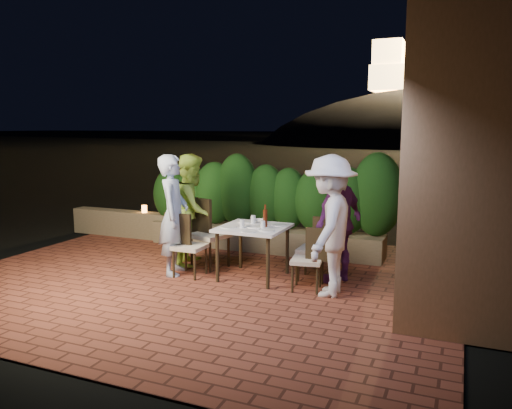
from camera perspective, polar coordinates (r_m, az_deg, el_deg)
The scene contains 32 objects.
ground at distance 6.93m, azimuth -8.04°, elevation -9.43°, with size 400.00×400.00×0.00m, color black.
terrace_floor at distance 7.36m, azimuth -6.02°, elevation -8.74°, with size 7.00×6.00×0.15m, color brown.
building_wall at distance 7.65m, azimuth 24.68°, elevation 10.74°, with size 1.60×5.00×5.00m, color #92623A.
window_pane at distance 7.16m, azimuth 18.25°, elevation 7.27°, with size 0.08×1.00×1.40m, color black.
window_frame at distance 7.16m, azimuth 18.17°, elevation 7.28°, with size 0.06×1.15×1.55m, color black.
planter at distance 8.77m, azimuth 0.76°, elevation -3.92°, with size 4.20×0.55×0.40m, color #706447.
hedge at distance 8.64m, azimuth 0.77°, elevation 0.93°, with size 4.00×0.70×1.10m, color #13390F, non-canonical shape.
parapet at distance 10.25m, azimuth -15.00°, elevation -2.08°, with size 2.20×0.30×0.50m, color #706447.
hill at distance 65.94m, azimuth 21.43°, elevation 2.96°, with size 52.00×40.00×22.00m, color black.
fortress at distance 66.18m, azimuth 22.16°, elevation 15.53°, with size 26.00×8.00×8.00m, color #FFCC7A, non-canonical shape.
dining_table at distance 7.14m, azimuth -0.31°, elevation -5.47°, with size 0.92×0.92×0.75m, color white, non-canonical shape.
plate_nw at distance 7.00m, azimuth -3.20°, elevation -2.59°, with size 0.22×0.22×0.01m, color white.
plate_sw at distance 7.38m, azimuth -1.29°, elevation -1.98°, with size 0.23×0.23×0.01m, color white.
plate_ne at distance 6.78m, azimuth 1.18°, elevation -2.95°, with size 0.21×0.21×0.01m, color white.
plate_se at distance 7.16m, azimuth 2.70°, elevation -2.32°, with size 0.24×0.24×0.01m, color white.
plate_centre at distance 7.01m, azimuth -0.13°, elevation -2.55°, with size 0.24×0.24×0.01m, color white.
plate_front at distance 6.71m, azimuth -0.87°, elevation -3.08°, with size 0.20×0.20×0.01m, color white.
glass_nw at distance 6.96m, azimuth -1.61°, elevation -2.19°, with size 0.07×0.07×0.12m, color silver.
glass_sw at distance 7.26m, azimuth -0.32°, elevation -1.71°, with size 0.07×0.07×0.12m, color silver.
glass_ne at distance 6.89m, azimuth 0.79°, elevation -2.34°, with size 0.07×0.07×0.11m, color silver.
glass_se at distance 7.17m, azimuth 1.00°, elevation -1.93°, with size 0.06×0.06×0.10m, color silver.
beer_bottle at distance 7.00m, azimuth 1.06°, elevation -1.29°, with size 0.06×0.06×0.32m, color #481B0C, non-canonical shape.
bowl at distance 7.36m, azimuth 0.42°, elevation -1.88°, with size 0.17×0.17×0.04m, color white.
chair_left_front at distance 7.28m, azimuth -7.58°, elevation -4.64°, with size 0.42×0.42×0.91m, color black, non-canonical shape.
chair_left_back at distance 7.67m, azimuth -5.29°, elevation -3.32°, with size 0.49×0.49×1.06m, color black, non-canonical shape.
chair_right_front at distance 6.64m, azimuth 5.83°, elevation -6.20°, with size 0.39×0.39×0.85m, color black, non-canonical shape.
chair_right_back at distance 7.09m, azimuth 6.64°, elevation -4.98°, with size 0.42×0.42×0.91m, color black, non-canonical shape.
diner_blue at distance 7.34m, azimuth -9.39°, elevation -1.18°, with size 0.64×0.42×1.76m, color #A1B4CF.
diner_green at distance 7.84m, azimuth -7.27°, elevation -0.57°, with size 0.84×0.66×1.73m, color #A8D542.
diner_white at distance 6.40m, azimuth 8.41°, elevation -2.41°, with size 1.17×0.67×1.81m, color silver.
diner_purple at distance 6.96m, azimuth 9.47°, elevation -2.03°, with size 0.99×0.41×1.68m, color #5C2369.
parapet_lamp at distance 9.88m, azimuth -12.64°, elevation -0.50°, with size 0.10×0.10×0.14m, color orange.
Camera 1 is at (3.40, -5.64, 2.15)m, focal length 35.00 mm.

